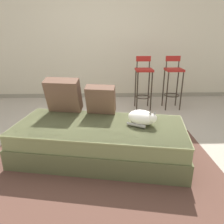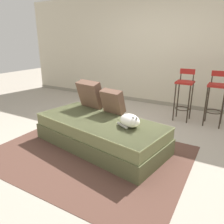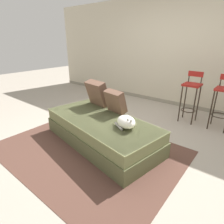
% 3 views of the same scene
% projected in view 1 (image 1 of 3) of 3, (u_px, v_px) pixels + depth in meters
% --- Properties ---
extents(ground_plane, '(16.00, 16.00, 0.00)m').
position_uv_depth(ground_plane, '(101.00, 141.00, 3.08)').
color(ground_plane, '#A89E8E').
rests_on(ground_plane, ground).
extents(wall_back_panel, '(8.00, 0.10, 2.60)m').
position_uv_depth(wall_back_panel, '(101.00, 39.00, 4.74)').
color(wall_back_panel, beige).
rests_on(wall_back_panel, ground).
extents(wall_baseboard_trim, '(8.00, 0.02, 0.09)m').
position_uv_depth(wall_baseboard_trim, '(102.00, 95.00, 5.12)').
color(wall_baseboard_trim, gray).
rests_on(wall_baseboard_trim, ground).
extents(area_rug, '(2.70, 2.01, 0.01)m').
position_uv_depth(area_rug, '(100.00, 170.00, 2.42)').
color(area_rug, brown).
rests_on(area_rug, ground).
extents(couch, '(2.13, 1.25, 0.42)m').
position_uv_depth(couch, '(100.00, 140.00, 2.63)').
color(couch, brown).
rests_on(couch, ground).
extents(throw_pillow_corner, '(0.49, 0.35, 0.47)m').
position_uv_depth(throw_pillow_corner, '(64.00, 95.00, 2.88)').
color(throw_pillow_corner, brown).
rests_on(throw_pillow_corner, couch).
extents(throw_pillow_middle, '(0.41, 0.30, 0.40)m').
position_uv_depth(throw_pillow_middle, '(101.00, 100.00, 2.83)').
color(throw_pillow_middle, brown).
rests_on(throw_pillow_middle, couch).
extents(cat, '(0.40, 0.37, 0.20)m').
position_uv_depth(cat, '(142.00, 118.00, 2.54)').
color(cat, white).
rests_on(cat, couch).
extents(bar_stool_near_window, '(0.32, 0.32, 1.01)m').
position_uv_depth(bar_stool_near_window, '(144.00, 78.00, 4.19)').
color(bar_stool_near_window, '#2D2319').
rests_on(bar_stool_near_window, ground).
extents(bar_stool_by_doorway, '(0.32, 0.32, 1.01)m').
position_uv_depth(bar_stool_by_doorway, '(173.00, 78.00, 4.21)').
color(bar_stool_by_doorway, '#2D2319').
rests_on(bar_stool_by_doorway, ground).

